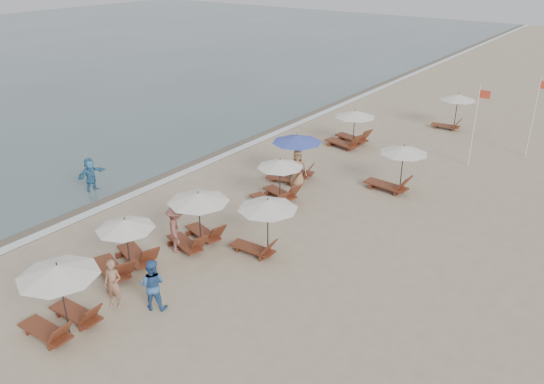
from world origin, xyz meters
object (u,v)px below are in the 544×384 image
Objects in this scene: lounger_station_2 at (196,216)px; inland_station_2 at (454,106)px; lounger_station_3 at (276,181)px; inland_station_0 at (262,219)px; lounger_station_4 at (293,155)px; waterline_walker at (91,175)px; beachgoer_mid_b at (176,229)px; lounger_station_0 at (59,296)px; beachgoer_far_b at (297,169)px; beachgoer_mid_a at (152,285)px; lounger_station_1 at (123,246)px; beachgoer_near at (113,284)px; inland_station_1 at (396,165)px; lounger_station_5 at (350,128)px; flag_pole_near at (475,122)px.

lounger_station_2 reaches higher than inland_station_2.
inland_station_0 is (2.24, -3.96, 0.42)m from lounger_station_3.
lounger_station_3 is at bearing -72.71° from lounger_station_4.
beachgoer_mid_b is at bearing -102.77° from waterline_walker.
lounger_station_0 reaches higher than lounger_station_2.
lounger_station_4 reaches higher than beachgoer_far_b.
lounger_station_3 is (0.20, 4.91, -0.17)m from lounger_station_2.
waterline_walker is at bearing -55.93° from beachgoer_mid_a.
beachgoer_near is (1.45, -1.62, -0.14)m from lounger_station_1.
inland_station_2 is (0.36, 19.34, 0.03)m from inland_station_0.
lounger_station_2 is at bearing -112.94° from inland_station_1.
inland_station_0 reaches higher than waterline_walker.
lounger_station_4 is at bearing 88.58° from lounger_station_1.
inland_station_2 reaches higher than lounger_station_3.
inland_station_0 is at bearing 49.94° from beachgoer_near.
lounger_station_5 reaches higher than waterline_walker.
lounger_station_3 is 1.40× the size of beachgoer_mid_a.
beachgoer_far_b is at bearing 96.04° from lounger_station_3.
flag_pole_near is (5.14, 19.09, 1.53)m from beachgoer_near.
beachgoer_mid_b is at bearing 97.03° from lounger_station_0.
beachgoer_near is at bearing -103.61° from inland_station_1.
lounger_station_0 is at bearing -106.15° from inland_station_0.
inland_station_2 is at bearing 60.86° from lounger_station_5.
inland_station_0 reaches higher than beachgoer_mid_a.
inland_station_0 is at bearing -89.52° from waterline_walker.
lounger_station_3 is at bearing 82.29° from lounger_station_1.
lounger_station_0 reaches higher than lounger_station_5.
beachgoer_far_b is 1.12× the size of waterline_walker.
flag_pole_near is at bearing 68.59° from lounger_station_2.
beachgoer_near is 0.39× the size of flag_pole_near.
inland_station_0 is 6.50m from beachgoer_far_b.
beachgoer_mid_a is (1.48, -8.68, -0.18)m from lounger_station_3.
lounger_station_0 is at bearing -85.92° from lounger_station_4.
beachgoer_near is at bearing 145.69° from beachgoer_mid_b.
lounger_station_4 is at bearing 107.29° from lounger_station_3.
lounger_station_2 is 0.92× the size of inland_station_1.
inland_station_0 is 1.53× the size of waterline_walker.
inland_station_0 reaches higher than lounger_station_5.
lounger_station_2 is 20.49m from inland_station_2.
lounger_station_1 is at bearing -91.42° from lounger_station_4.
flag_pole_near is at bearing 8.41° from lounger_station_5.
lounger_station_1 is 16.49m from lounger_station_5.
lounger_station_2 is at bearing -92.30° from lounger_station_3.
inland_station_2 is at bearing 75.22° from lounger_station_4.
lounger_station_0 is 15.81m from inland_station_1.
flag_pole_near is (5.37, 20.81, 1.10)m from lounger_station_0.
waterline_walker is at bearing -117.26° from lounger_station_5.
lounger_station_0 is at bearing -118.88° from beachgoer_near.
lounger_station_5 is at bearing 137.47° from inland_station_1.
beachgoer_mid_b is at bearing -129.13° from beachgoer_far_b.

